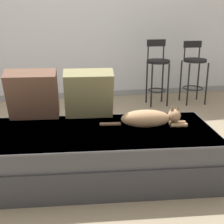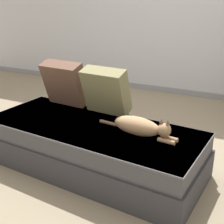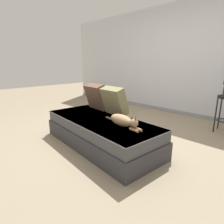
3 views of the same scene
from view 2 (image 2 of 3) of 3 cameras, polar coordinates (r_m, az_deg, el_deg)
The scene contains 7 objects.
ground_plane at distance 3.27m, azimuth -0.04°, elevation -6.79°, with size 16.00×16.00×0.00m, color gray.
wall_back_panel at distance 5.02m, azimuth 11.94°, elevation 17.90°, with size 8.00×0.10×2.60m, color silver.
wall_baseboard_trim at distance 5.18m, azimuth 10.76°, elevation 3.90°, with size 8.00×0.02×0.09m, color gray.
couch at distance 2.86m, azimuth -3.61°, elevation -6.30°, with size 2.05×1.00×0.42m.
throw_pillow_corner at distance 3.25m, azimuth -8.58°, elevation 5.22°, with size 0.46×0.32×0.47m.
throw_pillow_middle at distance 2.97m, azimuth -1.09°, elevation 3.90°, with size 0.46×0.31×0.46m.
cat at distance 2.56m, azimuth 5.18°, elevation -2.67°, with size 0.74×0.22×0.19m.
Camera 2 is at (1.28, -2.60, 1.51)m, focal length 50.00 mm.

